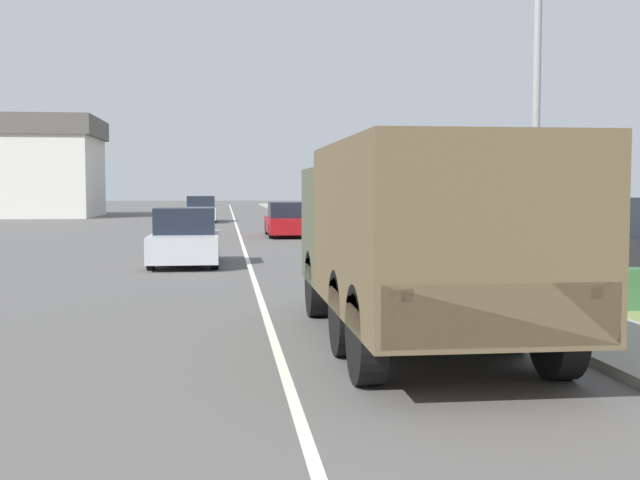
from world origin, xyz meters
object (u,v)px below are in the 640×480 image
Objects in this scene: car_nearest_ahead at (185,239)px; lamp_post at (527,34)px; car_second_ahead at (287,221)px; car_third_ahead at (201,210)px; military_truck at (418,232)px.

lamp_post is at bearing -53.20° from car_nearest_ahead.
car_second_ahead is 15.56m from car_third_ahead.
car_third_ahead is at bearing 90.70° from car_nearest_ahead.
car_nearest_ahead is 27.50m from car_third_ahead.
military_truck reaches higher than car_second_ahead.
lamp_post is (6.28, -8.40, 4.05)m from car_nearest_ahead.
car_third_ahead is (-3.95, 39.01, -0.80)m from military_truck.
car_nearest_ahead is 0.86× the size of car_second_ahead.
car_third_ahead is (-4.07, 15.02, 0.04)m from car_second_ahead.
lamp_post reaches higher than car_third_ahead.
car_second_ahead is 0.94× the size of car_third_ahead.
car_third_ahead is at bearing 100.45° from lamp_post.
lamp_post is at bearing 49.43° from military_truck.
military_truck is at bearing -84.22° from car_third_ahead.
lamp_post is (2.55, -20.87, 4.08)m from car_second_ahead.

